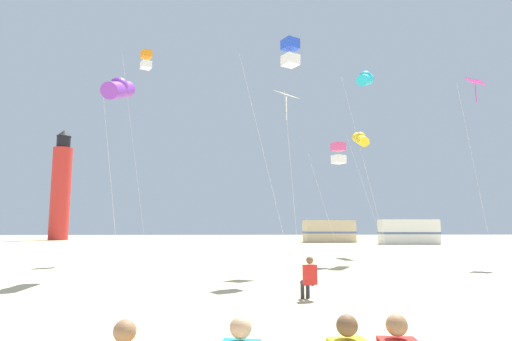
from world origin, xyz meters
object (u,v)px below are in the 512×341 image
Objects in this scene: kite_box_orange at (146,60)px; rv_van_tan at (329,231)px; kite_flyer_standing at (309,277)px; kite_tube_cyan at (365,79)px; kite_diamond_magenta at (475,89)px; kite_tube_gold at (360,139)px; kite_box_blue at (290,53)px; kite_tube_violet at (119,89)px; rv_van_white at (409,232)px; kite_box_rainbow at (338,153)px; kite_diamond_white at (287,101)px; lighthouse_distant at (61,188)px.

kite_box_orange is 1.97× the size of rv_van_tan.
kite_box_orange reaches higher than kite_flyer_standing.
kite_tube_cyan is 1.14× the size of kite_diamond_magenta.
kite_box_blue is at bearing -117.91° from kite_tube_gold.
kite_tube_violet is 39.86m from rv_van_white.
rv_van_tan is (9.73, 42.55, 0.78)m from kite_flyer_standing.
kite_tube_cyan is 15.24m from kite_tube_violet.
kite_box_rainbow is at bearing -115.69° from kite_tube_gold.
kite_diamond_white is 36.96m from rv_van_tan.
kite_tube_cyan is 5.37m from kite_tube_gold.
kite_tube_gold is at bearing 57.94° from kite_diamond_white.
kite_diamond_magenta is 1.57× the size of rv_van_white.
kite_flyer_standing is 18.00m from kite_diamond_magenta.
kite_box_orange is at bearing -75.94° from kite_flyer_standing.
kite_tube_violet is 40.94m from rv_van_tan.
rv_van_tan is at bearing 65.72° from kite_tube_violet.
kite_box_rainbow is 29.46m from rv_van_white.
lighthouse_distant reaches higher than kite_box_rainbow.
rv_van_white is at bearing 41.21° from kite_box_orange.
kite_tube_cyan is at bearing 155.09° from kite_diamond_magenta.
rv_van_white is at bearing 76.36° from kite_diamond_magenta.
kite_box_blue reaches higher than kite_tube_violet.
kite_tube_violet is at bearing -153.06° from kite_box_rainbow.
kite_flyer_standing is 0.18× the size of kite_box_rainbow.
kite_tube_violet is at bearing -119.14° from rv_van_tan.
rv_van_tan is (9.41, 35.17, -6.39)m from kite_diamond_white.
kite_box_orange reaches higher than kite_tube_gold.
kite_tube_violet is 1.28× the size of kite_box_rainbow.
kite_flyer_standing is at bearing -136.48° from kite_diamond_magenta.
kite_flyer_standing is 0.13× the size of kite_tube_gold.
kite_box_orange is (-7.76, 14.33, 11.79)m from kite_flyer_standing.
rv_van_white is (11.66, 23.27, -9.61)m from kite_tube_cyan.
rv_van_tan is at bearing 58.21° from kite_box_orange.
kite_box_blue is 1.51× the size of rv_van_white.
lighthouse_distant is 2.54× the size of rv_van_tan.
kite_box_orange is 35.41m from rv_van_white.
kite_box_rainbow is 0.39× the size of lighthouse_distant.
rv_van_white is (17.30, 31.13, -7.85)m from kite_box_blue.
kite_tube_cyan is 6.11m from kite_diamond_magenta.
kite_tube_gold is 25.91m from rv_van_tan.
kite_box_orange reaches higher than kite_tube_violet.
lighthouse_distant is (-21.85, 48.35, 0.17)m from kite_tube_violet.
kite_box_orange is 19.60m from kite_diamond_magenta.
kite_tube_gold is at bearing -117.69° from rv_van_white.
kite_flyer_standing is 0.07× the size of lighthouse_distant.
kite_diamond_white is at bearing -58.06° from lighthouse_distant.
kite_tube_cyan is 9.84m from kite_box_blue.
kite_diamond_white is at bearing -163.06° from kite_diamond_magenta.
kite_diamond_white is 34.44m from rv_van_white.
kite_box_orange is 1.57× the size of kite_diamond_white.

